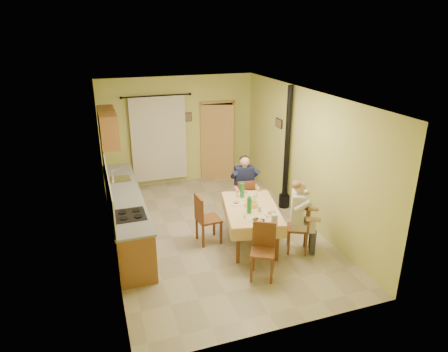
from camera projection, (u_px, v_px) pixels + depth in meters
name	position (u px, v px, depth m)	size (l,w,h in m)	color
floor	(214.00, 231.00, 8.23)	(4.00, 6.00, 0.01)	tan
room_shell	(213.00, 146.00, 7.58)	(4.04, 6.04, 2.82)	#CFD26B
kitchen_run	(126.00, 214.00, 7.89)	(0.64, 3.64, 1.56)	brown
upper_cabinets	(108.00, 127.00, 8.49)	(0.35, 1.40, 0.70)	brown
curtain	(159.00, 139.00, 10.18)	(1.70, 0.07, 2.22)	black
doorway	(218.00, 141.00, 10.74)	(0.96, 0.32, 2.15)	black
dining_table	(251.00, 225.00, 7.66)	(1.30, 1.79, 0.76)	#E2BC79
tableware	(254.00, 206.00, 7.41)	(0.68, 1.68, 0.33)	white
chair_far	(244.00, 206.00, 8.69)	(0.42, 0.42, 0.92)	brown
chair_near	(263.00, 262.00, 6.65)	(0.53, 0.53, 0.94)	brown
chair_right	(298.00, 237.00, 7.41)	(0.50, 0.50, 0.93)	brown
chair_left	(208.00, 228.00, 7.74)	(0.46, 0.46, 0.99)	brown
man_far	(245.00, 181.00, 8.49)	(0.62, 0.51, 1.39)	#141938
man_right	(299.00, 208.00, 7.20)	(0.61, 0.65, 1.39)	beige
stove_flue	(286.00, 165.00, 8.97)	(0.24, 0.24, 2.80)	black
picture_back	(188.00, 117.00, 10.31)	(0.19, 0.03, 0.23)	black
picture_right	(279.00, 123.00, 9.23)	(0.03, 0.31, 0.21)	brown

